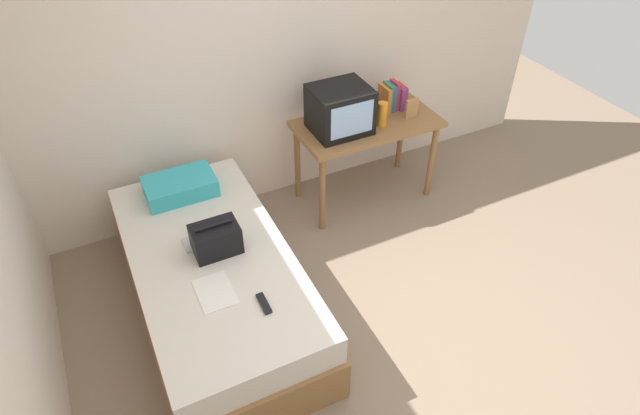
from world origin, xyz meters
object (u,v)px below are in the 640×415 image
object	(u,v)px
desk	(366,132)
remote_dark	(264,303)
picture_frame	(412,108)
magazine	(215,292)
bed	(215,283)
tv	(340,110)
pillow	(180,186)
water_bottle	(382,114)
remote_silver	(187,245)
handbag	(216,239)
book_row	(392,97)

from	to	relation	value
desk	remote_dark	distance (m)	1.86
desk	picture_frame	world-z (taller)	picture_frame
magazine	remote_dark	size ratio (longest dim) A/B	1.86
bed	tv	distance (m)	1.60
remote_dark	pillow	bearing A→B (deg)	97.36
remote_dark	water_bottle	bearing A→B (deg)	37.98
remote_dark	remote_silver	distance (m)	0.72
bed	handbag	distance (m)	0.38
remote_silver	book_row	bearing A→B (deg)	18.74
tv	handbag	size ratio (longest dim) A/B	1.47
desk	remote_dark	world-z (taller)	desk
water_bottle	picture_frame	bearing A→B (deg)	0.15
picture_frame	magazine	xyz separation A→B (m)	(-1.97, -0.93, -0.28)
pillow	handbag	world-z (taller)	handbag
tv	magazine	bearing A→B (deg)	-143.44
book_row	magazine	xyz separation A→B (m)	(-1.91, -1.12, -0.31)
bed	remote_dark	size ratio (longest dim) A/B	12.82
desk	magazine	xyz separation A→B (m)	(-1.62, -1.02, -0.10)
desk	tv	distance (m)	0.38
picture_frame	tv	bearing A→B (deg)	172.61
book_row	magazine	distance (m)	2.23
remote_dark	remote_silver	bearing A→B (deg)	111.91
pillow	desk	bearing A→B (deg)	-0.07
tv	handbag	distance (m)	1.43
water_bottle	book_row	distance (m)	0.28
tv	handbag	bearing A→B (deg)	-151.46
remote_silver	picture_frame	bearing A→B (deg)	13.22
water_bottle	desk	bearing A→B (deg)	129.46
bed	remote_silver	world-z (taller)	remote_silver
desk	book_row	world-z (taller)	book_row
desk	water_bottle	size ratio (longest dim) A/B	5.87
pillow	remote_silver	size ratio (longest dim) A/B	3.47
bed	desk	xyz separation A→B (m)	(1.55, 0.70, 0.38)
magazine	water_bottle	bearing A→B (deg)	28.72
tv	water_bottle	size ratio (longest dim) A/B	2.23
water_bottle	remote_dark	world-z (taller)	water_bottle
magazine	remote_silver	world-z (taller)	remote_silver
handbag	remote_silver	bearing A→B (deg)	144.41
book_row	remote_silver	distance (m)	2.08
tv	remote_silver	distance (m)	1.55
book_row	remote_dark	xyz separation A→B (m)	(-1.68, -1.33, -0.30)
desk	remote_silver	xyz separation A→B (m)	(-1.66, -0.57, -0.09)
picture_frame	remote_dark	xyz separation A→B (m)	(-1.75, -1.15, -0.27)
picture_frame	remote_silver	xyz separation A→B (m)	(-2.02, -0.47, -0.27)
handbag	desk	bearing A→B (deg)	24.63
water_bottle	picture_frame	world-z (taller)	water_bottle
bed	desk	bearing A→B (deg)	24.17
magazine	remote_silver	distance (m)	0.46
tv	picture_frame	world-z (taller)	tv
tv	pillow	world-z (taller)	tv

